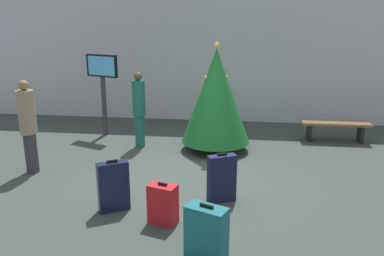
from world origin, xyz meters
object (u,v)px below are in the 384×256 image
object	(u,v)px
holiday_tree	(216,96)
traveller_0	(28,124)
waiting_bench	(335,127)
traveller_1	(139,108)
suitcase_1	(206,232)
suitcase_3	(163,204)
flight_info_kiosk	(103,79)
suitcase_0	(113,186)
suitcase_2	(222,178)

from	to	relation	value
holiday_tree	traveller_0	xyz separation A→B (m)	(-3.44, -1.77, -0.29)
holiday_tree	waiting_bench	distance (m)	3.15
holiday_tree	traveller_1	bearing A→B (deg)	178.31
waiting_bench	suitcase_1	size ratio (longest dim) A/B	2.28
traveller_1	suitcase_3	distance (m)	3.72
flight_info_kiosk	traveller_1	xyz separation A→B (m)	(1.13, -0.84, -0.51)
suitcase_0	holiday_tree	bearing A→B (deg)	66.32
traveller_0	suitcase_0	world-z (taller)	traveller_0
traveller_1	suitcase_3	xyz separation A→B (m)	(1.23, -3.46, -0.63)
suitcase_2	suitcase_3	distance (m)	1.16
traveller_0	suitcase_0	bearing A→B (deg)	-32.78
suitcase_3	waiting_bench	bearing A→B (deg)	52.84
suitcase_2	suitcase_3	xyz separation A→B (m)	(-0.81, -0.83, -0.10)
holiday_tree	suitcase_1	xyz separation A→B (m)	(0.17, -4.16, -0.92)
holiday_tree	suitcase_1	world-z (taller)	holiday_tree
suitcase_0	suitcase_3	size ratio (longest dim) A/B	1.31
traveller_0	suitcase_0	distance (m)	2.53
waiting_bench	suitcase_1	distance (m)	5.85
flight_info_kiosk	suitcase_1	xyz separation A→B (m)	(3.07, -5.05, -1.10)
waiting_bench	traveller_0	world-z (taller)	traveller_0
holiday_tree	flight_info_kiosk	distance (m)	3.04
traveller_0	suitcase_3	world-z (taller)	traveller_0
holiday_tree	flight_info_kiosk	size ratio (longest dim) A/B	1.18
traveller_0	traveller_1	bearing A→B (deg)	47.40
holiday_tree	suitcase_3	xyz separation A→B (m)	(-0.53, -3.40, -0.96)
traveller_1	suitcase_2	size ratio (longest dim) A/B	2.10
traveller_0	traveller_1	distance (m)	2.48
suitcase_0	suitcase_3	bearing A→B (deg)	-19.59
waiting_bench	traveller_1	distance (m)	4.74
suitcase_2	holiday_tree	bearing A→B (deg)	96.07
waiting_bench	suitcase_3	bearing A→B (deg)	-127.16
holiday_tree	suitcase_2	bearing A→B (deg)	-83.93
suitcase_1	waiting_bench	bearing A→B (deg)	62.81
holiday_tree	flight_info_kiosk	world-z (taller)	holiday_tree
flight_info_kiosk	suitcase_0	bearing A→B (deg)	-69.05
suitcase_0	suitcase_1	distance (m)	1.86
waiting_bench	suitcase_2	xyz separation A→B (m)	(-2.56, -3.62, 0.03)
suitcase_1	suitcase_2	size ratio (longest dim) A/B	0.86
suitcase_1	suitcase_2	xyz separation A→B (m)	(0.11, 1.58, 0.06)
traveller_0	suitcase_2	world-z (taller)	traveller_0
suitcase_2	suitcase_1	bearing A→B (deg)	-93.88
suitcase_0	suitcase_1	world-z (taller)	suitcase_0
suitcase_1	suitcase_0	bearing A→B (deg)	145.63
waiting_bench	traveller_0	bearing A→B (deg)	-155.86
flight_info_kiosk	traveller_1	world-z (taller)	flight_info_kiosk
waiting_bench	suitcase_1	xyz separation A→B (m)	(-2.67, -5.20, -0.03)
flight_info_kiosk	suitcase_2	distance (m)	4.82
traveller_0	suitcase_1	bearing A→B (deg)	-33.46
waiting_bench	traveller_0	distance (m)	6.91
flight_info_kiosk	suitcase_2	xyz separation A→B (m)	(3.17, -3.48, -1.04)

